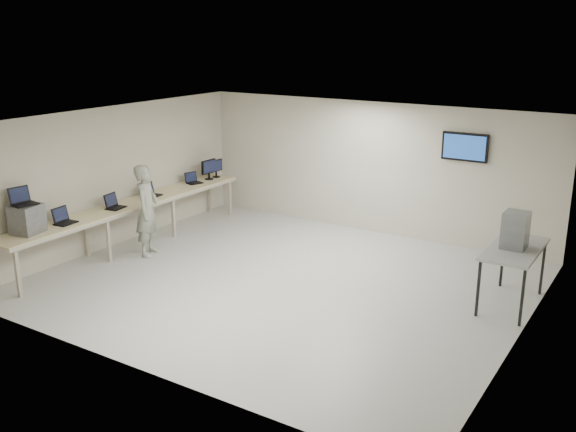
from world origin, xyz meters
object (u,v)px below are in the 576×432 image
Objects in this scene: workbench at (131,207)px; side_table at (514,252)px; soldier at (147,210)px; equipment_box at (27,219)px.

workbench is 7.28m from side_table.
soldier is at bearing -16.59° from workbench.
side_table is at bearing -102.39° from soldier.
workbench is 3.35× the size of soldier.
equipment_box reaches higher than side_table.
soldier is 6.69m from side_table.
soldier reaches higher than equipment_box.
equipment_box is 0.28× the size of soldier.
side_table is (7.25, 3.46, -0.26)m from equipment_box.
side_table is (7.19, 1.14, 0.07)m from workbench.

